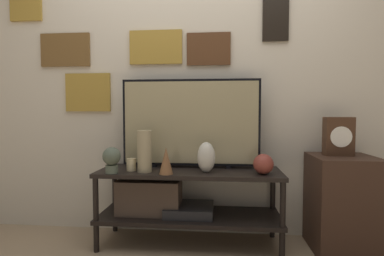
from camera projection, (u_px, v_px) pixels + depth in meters
The scene contains 11 objects.
wall_back at pixel (191, 70), 2.48m from camera, with size 6.40×0.08×2.70m.
media_console at pixel (174, 197), 2.28m from camera, with size 1.37×0.45×0.57m.
television at pixel (191, 123), 2.33m from camera, with size 1.07×0.05×0.69m.
vase_urn_stoneware at pixel (206, 157), 2.16m from camera, with size 0.13×0.11×0.22m.
vase_round_glass at pixel (263, 164), 2.10m from camera, with size 0.14×0.14×0.14m.
vase_slim_bronze at pixel (166, 161), 2.10m from camera, with size 0.10×0.10×0.19m.
vase_tall_ceramic at pixel (145, 151), 2.18m from camera, with size 0.10×0.10×0.30m.
candle_jar at pixel (131, 165), 2.23m from camera, with size 0.07×0.07×0.09m.
decorative_bust at pixel (112, 158), 2.13m from camera, with size 0.13×0.13×0.19m.
side_table at pixel (342, 203), 2.16m from camera, with size 0.43×0.44×0.69m.
mantel_clock at pixel (338, 136), 2.18m from camera, with size 0.20×0.11×0.28m.
Camera 1 is at (0.23, -1.96, 1.01)m, focal length 28.00 mm.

